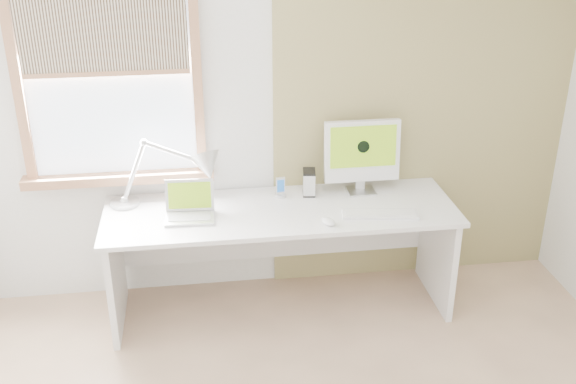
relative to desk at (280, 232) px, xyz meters
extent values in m
cube|color=silver|center=(0.00, 0.32, 0.77)|extent=(4.00, 0.02, 2.60)
cube|color=#948856|center=(1.00, 0.30, 0.77)|extent=(2.00, 0.02, 2.60)
cube|color=#9C6848|center=(-1.53, 0.28, 1.02)|extent=(0.06, 0.06, 1.42)
cube|color=#9C6848|center=(-0.47, 0.28, 1.02)|extent=(0.06, 0.06, 1.42)
cube|color=#9C6848|center=(-1.00, 0.26, 0.34)|extent=(1.20, 0.14, 0.06)
cube|color=#D1E2F9|center=(-1.00, 0.30, 1.02)|extent=(1.00, 0.01, 1.30)
cube|color=beige|center=(-1.00, 0.25, 1.34)|extent=(0.98, 0.02, 0.65)
cube|color=#9C6848|center=(-1.00, 0.25, 1.02)|extent=(0.98, 0.03, 0.03)
cube|color=white|center=(0.00, -0.06, 0.18)|extent=(2.20, 0.70, 0.03)
cube|color=white|center=(-1.05, -0.06, -0.18)|extent=(0.04, 0.64, 0.70)
cube|color=white|center=(1.05, -0.06, -0.18)|extent=(0.04, 0.64, 0.70)
cube|color=white|center=(0.00, 0.26, -0.08)|extent=(2.08, 0.02, 0.48)
cylinder|color=silver|center=(-0.97, 0.14, 0.21)|extent=(0.19, 0.19, 0.03)
sphere|color=silver|center=(-0.97, 0.14, 0.23)|extent=(0.06, 0.06, 0.05)
cylinder|color=silver|center=(-0.89, 0.14, 0.42)|extent=(0.18, 0.03, 0.39)
sphere|color=silver|center=(-0.82, 0.14, 0.61)|extent=(0.05, 0.05, 0.05)
cylinder|color=silver|center=(-0.65, 0.11, 0.54)|extent=(0.35, 0.09, 0.15)
sphere|color=silver|center=(-0.47, 0.09, 0.48)|extent=(0.04, 0.04, 0.04)
cone|color=silver|center=(-0.44, 0.09, 0.45)|extent=(0.28, 0.31, 0.24)
cube|color=silver|center=(-0.56, -0.11, 0.20)|extent=(0.31, 0.22, 0.02)
cube|color=#B2B5B7|center=(-0.56, -0.11, 0.21)|extent=(0.26, 0.14, 0.00)
cube|color=silver|center=(-0.56, -0.01, 0.31)|extent=(0.30, 0.08, 0.19)
cube|color=#5E8410|center=(-0.56, -0.02, 0.31)|extent=(0.26, 0.06, 0.16)
cylinder|color=silver|center=(0.02, 0.12, 0.21)|extent=(0.08, 0.08, 0.02)
cube|color=silver|center=(0.02, 0.12, 0.27)|extent=(0.06, 0.02, 0.12)
cube|color=#194C99|center=(0.02, 0.12, 0.27)|extent=(0.05, 0.01, 0.08)
cube|color=silver|center=(0.21, 0.14, 0.28)|extent=(0.09, 0.13, 0.16)
cube|color=black|center=(0.21, 0.14, 0.35)|extent=(0.10, 0.14, 0.01)
cube|color=black|center=(0.21, 0.14, 0.20)|extent=(0.10, 0.14, 0.01)
cube|color=silver|center=(0.56, 0.13, 0.20)|extent=(0.18, 0.16, 0.01)
cube|color=silver|center=(0.56, 0.16, 0.29)|extent=(0.06, 0.02, 0.16)
cube|color=white|center=(0.56, 0.15, 0.48)|extent=(0.49, 0.09, 0.40)
cube|color=#5E8410|center=(0.56, 0.12, 0.52)|extent=(0.43, 0.03, 0.27)
cylinder|color=black|center=(0.56, 0.12, 0.52)|extent=(0.08, 0.01, 0.08)
cube|color=white|center=(0.59, -0.23, 0.20)|extent=(0.48, 0.20, 0.02)
cube|color=white|center=(0.59, -0.23, 0.21)|extent=(0.44, 0.16, 0.00)
ellipsoid|color=white|center=(0.25, -0.30, 0.21)|extent=(0.10, 0.13, 0.03)
camera|label=1|loc=(-0.48, -3.83, 2.06)|focal=42.29mm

